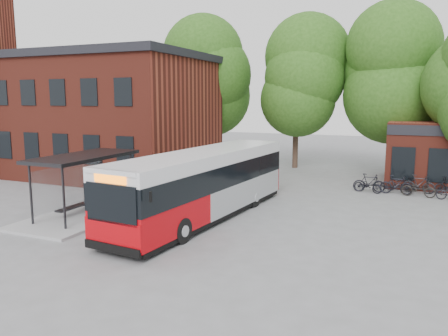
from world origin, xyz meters
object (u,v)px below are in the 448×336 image
at_px(bicycle_3, 396,185).
at_px(bicycle_5, 419,184).
at_px(bus_shelter, 85,185).
at_px(bicycle_4, 419,189).
at_px(bicycle_0, 368,185).
at_px(bicycle_1, 369,183).
at_px(bicycle_7, 448,185).
at_px(bicycle_2, 401,184).
at_px(city_bus, 204,185).

xyz_separation_m(bicycle_3, bicycle_5, (1.19, 0.82, -0.01)).
relative_size(bus_shelter, bicycle_4, 3.94).
distance_m(bicycle_0, bicycle_1, 0.20).
relative_size(bicycle_4, bicycle_7, 1.08).
bearing_deg(bicycle_0, bicycle_3, -67.57).
bearing_deg(bicycle_2, bus_shelter, 123.95).
distance_m(city_bus, bicycle_4, 12.56).
bearing_deg(bicycle_7, bicycle_0, 84.12).
bearing_deg(bus_shelter, bicycle_4, 35.71).
height_order(bus_shelter, city_bus, city_bus).
height_order(bicycle_3, bicycle_5, bicycle_3).
xyz_separation_m(bus_shelter, bicycle_7, (15.99, 11.90, -0.96)).
distance_m(bicycle_0, bicycle_2, 2.13).
bearing_deg(bicycle_0, bicycle_4, -75.10).
bearing_deg(bicycle_1, city_bus, 136.75).
relative_size(bicycle_0, bicycle_7, 1.01).
height_order(bicycle_1, bicycle_3, bicycle_3).
xyz_separation_m(bicycle_0, bicycle_3, (1.53, 0.13, 0.11)).
relative_size(bicycle_3, bicycle_5, 1.02).
distance_m(bicycle_0, bicycle_4, 2.70).
distance_m(city_bus, bicycle_3, 11.92).
height_order(bicycle_0, bicycle_7, bicycle_7).
distance_m(bicycle_2, bicycle_3, 1.10).
xyz_separation_m(bicycle_4, bicycle_5, (0.02, 1.08, 0.07)).
height_order(bicycle_0, bicycle_5, bicycle_5).
distance_m(bus_shelter, bicycle_1, 15.87).
bearing_deg(bicycle_3, city_bus, 139.56).
relative_size(bicycle_0, bicycle_2, 1.00).
bearing_deg(bicycle_7, bicycle_5, 82.46).
bearing_deg(bicycle_5, bicycle_1, 114.21).
bearing_deg(city_bus, bicycle_4, 49.02).
distance_m(bicycle_0, bicycle_5, 2.88).
height_order(bus_shelter, bicycle_1, bus_shelter).
height_order(city_bus, bicycle_4, city_bus).
relative_size(bicycle_2, bicycle_3, 0.91).
relative_size(bicycle_4, bicycle_5, 1.00).
xyz_separation_m(city_bus, bicycle_5, (9.14, 9.65, -1.01)).
height_order(bicycle_1, bicycle_2, bicycle_1).
relative_size(bus_shelter, bicycle_0, 4.23).
xyz_separation_m(bicycle_2, bicycle_7, (2.53, 0.23, 0.06)).
bearing_deg(bicycle_2, bicycle_7, -91.85).
xyz_separation_m(bicycle_5, bicycle_7, (1.57, 0.47, -0.04)).
height_order(bicycle_4, bicycle_5, bicycle_5).
height_order(city_bus, bicycle_3, city_bus).
bearing_deg(bus_shelter, bicycle_2, 40.93).
xyz_separation_m(bus_shelter, bicycle_0, (11.70, 10.47, -1.02)).
height_order(bicycle_2, bicycle_7, bicycle_7).
bearing_deg(bicycle_4, bicycle_1, 90.40).
relative_size(bicycle_0, bicycle_4, 0.93).
distance_m(bicycle_2, bicycle_5, 0.99).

